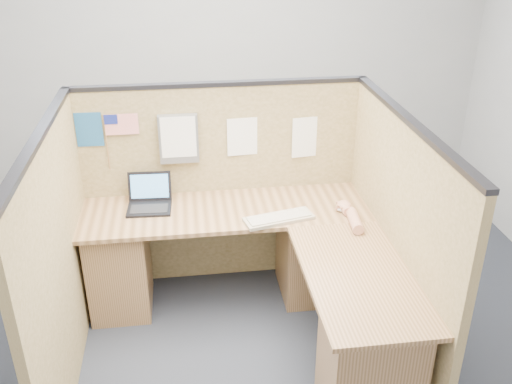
{
  "coord_description": "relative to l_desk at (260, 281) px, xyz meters",
  "views": [
    {
      "loc": [
        -0.25,
        -2.76,
        2.56
      ],
      "look_at": [
        0.19,
        0.5,
        0.93
      ],
      "focal_mm": 40.0,
      "sensor_mm": 36.0,
      "label": 1
    }
  ],
  "objects": [
    {
      "name": "floor",
      "position": [
        -0.18,
        -0.29,
        -0.39
      ],
      "size": [
        5.0,
        5.0,
        0.0
      ],
      "primitive_type": "plane",
      "color": "#1F232C",
      "rests_on": "ground"
    },
    {
      "name": "wall_back",
      "position": [
        -0.18,
        1.96,
        1.01
      ],
      "size": [
        5.0,
        0.0,
        5.0
      ],
      "primitive_type": "plane",
      "rotation": [
        1.57,
        0.0,
        0.0
      ],
      "color": "#999A9E",
      "rests_on": "floor"
    },
    {
      "name": "cubicle_partitions",
      "position": [
        -0.18,
        0.14,
        0.38
      ],
      "size": [
        2.06,
        1.83,
        1.53
      ],
      "color": "olive",
      "rests_on": "floor"
    },
    {
      "name": "l_desk",
      "position": [
        0.0,
        0.0,
        0.0
      ],
      "size": [
        1.95,
        1.75,
        0.73
      ],
      "color": "brown",
      "rests_on": "floor"
    },
    {
      "name": "laptop",
      "position": [
        -0.7,
        0.51,
        0.39
      ],
      "size": [
        0.31,
        0.29,
        0.21
      ],
      "rotation": [
        0.0,
        0.0,
        -0.05
      ],
      "color": "black",
      "rests_on": "l_desk"
    },
    {
      "name": "keyboard",
      "position": [
        0.15,
        0.19,
        0.35
      ],
      "size": [
        0.48,
        0.26,
        0.03
      ],
      "rotation": [
        0.0,
        0.0,
        0.23
      ],
      "color": "#9E927B",
      "rests_on": "l_desk"
    },
    {
      "name": "mouse",
      "position": [
        0.61,
        0.25,
        0.36
      ],
      "size": [
        0.12,
        0.08,
        0.04
      ],
      "primitive_type": "ellipsoid",
      "rotation": [
        0.0,
        0.0,
        0.15
      ],
      "color": "silver",
      "rests_on": "l_desk"
    },
    {
      "name": "hand_forearm",
      "position": [
        0.62,
        0.12,
        0.37
      ],
      "size": [
        0.11,
        0.39,
        0.08
      ],
      "color": "tan",
      "rests_on": "l_desk"
    },
    {
      "name": "blue_poster",
      "position": [
        -1.06,
        0.68,
        0.85
      ],
      "size": [
        0.18,
        0.01,
        0.24
      ],
      "primitive_type": "cube",
      "rotation": [
        0.0,
        0.0,
        -0.03
      ],
      "color": "#1D5185",
      "rests_on": "cubicle_partitions"
    },
    {
      "name": "american_flag",
      "position": [
        -0.87,
        0.67,
        0.87
      ],
      "size": [
        0.23,
        0.01,
        0.39
      ],
      "color": "olive",
      "rests_on": "cubicle_partitions"
    },
    {
      "name": "file_holder",
      "position": [
        -0.47,
        0.66,
        0.76
      ],
      "size": [
        0.27,
        0.05,
        0.35
      ],
      "color": "slate",
      "rests_on": "cubicle_partitions"
    },
    {
      "name": "paper_left",
      "position": [
        -0.03,
        0.68,
        0.75
      ],
      "size": [
        0.22,
        0.02,
        0.27
      ],
      "primitive_type": "cube",
      "rotation": [
        0.0,
        0.0,
        0.08
      ],
      "color": "white",
      "rests_on": "cubicle_partitions"
    },
    {
      "name": "paper_right",
      "position": [
        0.44,
        0.68,
        0.72
      ],
      "size": [
        0.23,
        0.03,
        0.3
      ],
      "primitive_type": "cube",
      "rotation": [
        0.0,
        0.0,
        0.12
      ],
      "color": "white",
      "rests_on": "cubicle_partitions"
    }
  ]
}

